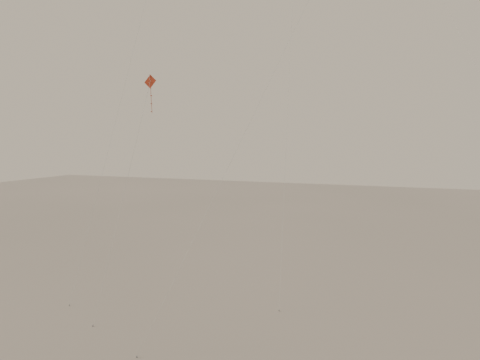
% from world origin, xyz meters
% --- Properties ---
extents(ground, '(160.00, 160.00, 0.00)m').
position_xyz_m(ground, '(0.00, 0.00, 0.00)').
color(ground, '#A29386').
rests_on(ground, ground).
extents(kite_1, '(6.08, 13.75, 21.53)m').
position_xyz_m(kite_1, '(1.10, 7.91, 16.71)').
color(kite_1, '#2E2826').
rests_on(kite_1, ground).
extents(kite_3, '(1.96, 4.03, 13.80)m').
position_xyz_m(kite_3, '(-6.52, 2.59, 10.98)').
color(kite_3, maroon).
rests_on(kite_3, ground).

